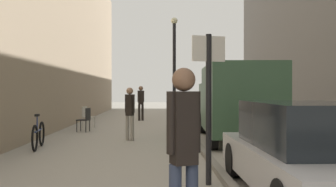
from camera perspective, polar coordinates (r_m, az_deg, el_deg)
ground_plane at (r=13.52m, az=-3.32°, el=-6.48°), size 80.00×80.00×0.00m
kerb_strip at (r=13.56m, az=3.41°, el=-6.20°), size 0.16×40.00×0.12m
pedestrian_main_foreground at (r=20.45m, az=-4.14°, el=-1.10°), size 0.36×0.28×1.87m
pedestrian_mid_block at (r=12.31m, az=-5.82°, el=-2.49°), size 0.33×0.26×1.73m
pedestrian_far_crossing at (r=3.88m, az=2.40°, el=-7.74°), size 0.36×0.27×1.86m
delivery_van at (r=12.48m, az=10.24°, el=-1.09°), size 2.33×5.66×2.41m
parked_car at (r=6.08m, az=20.34°, el=-8.24°), size 1.84×4.20×1.45m
street_sign_post at (r=6.51m, az=6.19°, el=-0.28°), size 0.59×0.17×2.60m
lamp_post at (r=16.12m, az=0.96°, el=4.33°), size 0.28×0.28×4.76m
bicycle_leaning at (r=11.20m, az=-19.07°, el=-5.97°), size 0.28×1.76×0.98m
cafe_chair_near_window at (r=16.79m, az=-12.21°, el=-3.27°), size 0.55×0.55×0.94m
cafe_chair_by_doorway at (r=15.21m, az=-12.44°, el=-3.65°), size 0.52×0.52×0.94m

